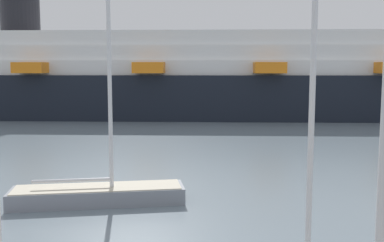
% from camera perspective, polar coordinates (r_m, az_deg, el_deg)
% --- Properties ---
extents(sailboat_1, '(7.49, 3.62, 11.27)m').
position_cam_1_polar(sailboat_1, '(20.18, -11.54, -8.46)').
color(sailboat_1, gray).
rests_on(sailboat_1, ground_plane).
extents(cruise_ship, '(90.87, 19.61, 14.34)m').
position_cam_1_polar(cruise_ship, '(55.30, -4.61, 5.32)').
color(cruise_ship, black).
rests_on(cruise_ship, ground_plane).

